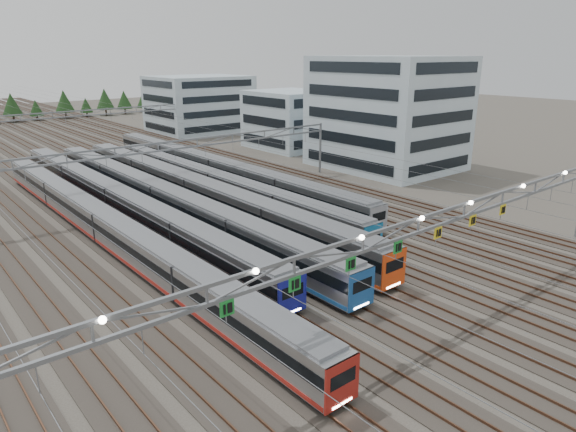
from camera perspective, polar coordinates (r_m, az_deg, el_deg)
ground at (r=39.33m, az=13.47°, el=-11.16°), size 400.00×400.00×0.00m
track_bed at (r=124.57m, az=-26.23°, el=7.96°), size 54.00×260.00×5.42m
train_a at (r=55.07m, az=-19.59°, el=-1.10°), size 2.53×67.39×3.28m
train_b at (r=64.17m, az=-18.52°, el=1.68°), size 2.65×65.35×3.45m
train_c at (r=63.45m, az=-13.87°, el=1.95°), size 2.72×65.14×3.54m
train_d at (r=65.31m, az=-10.30°, el=2.73°), size 2.88×63.57×3.75m
train_e at (r=69.40m, az=-7.96°, el=3.55°), size 2.57×55.64×3.34m
train_f at (r=77.59m, az=-7.93°, el=5.15°), size 2.76×63.41×3.60m
gantry_near at (r=36.41m, az=14.36°, el=-1.42°), size 56.36×0.61×8.08m
gantry_mid at (r=67.52m, az=-14.17°, el=6.68°), size 56.36×0.36×8.00m
gantry_far at (r=109.52m, az=-24.64°, el=9.67°), size 56.36×0.36×8.00m
depot_bldg_south at (r=88.62m, az=10.96°, el=11.17°), size 18.00×22.00×18.19m
depot_bldg_mid at (r=106.27m, az=0.32°, el=10.68°), size 14.00×16.00×11.41m
depot_bldg_north at (r=131.14m, az=-9.81°, el=12.18°), size 22.00×18.00×13.33m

